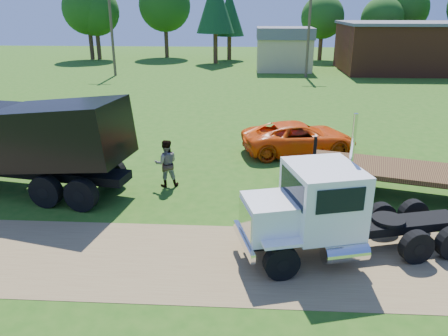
# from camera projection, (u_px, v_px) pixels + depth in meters

# --- Properties ---
(ground) EXTENTS (140.00, 140.00, 0.00)m
(ground) POSITION_uv_depth(u_px,v_px,m) (238.00, 261.00, 12.69)
(ground) COLOR #245312
(ground) RESTS_ON ground
(dirt_track) EXTENTS (120.00, 4.20, 0.01)m
(dirt_track) POSITION_uv_depth(u_px,v_px,m) (238.00, 261.00, 12.69)
(dirt_track) COLOR brown
(dirt_track) RESTS_ON ground
(white_semi_tractor) EXTENTS (6.99, 3.80, 4.13)m
(white_semi_tractor) POSITION_uv_depth(u_px,v_px,m) (324.00, 212.00, 12.55)
(white_semi_tractor) COLOR black
(white_semi_tractor) RESTS_ON ground
(black_dump_truck) EXTENTS (9.00, 4.05, 3.82)m
(black_dump_truck) POSITION_uv_depth(u_px,v_px,m) (27.00, 141.00, 16.76)
(black_dump_truck) COLOR black
(black_dump_truck) RESTS_ON ground
(orange_pickup) EXTENTS (6.10, 3.86, 1.57)m
(orange_pickup) POSITION_uv_depth(u_px,v_px,m) (299.00, 138.00, 21.74)
(orange_pickup) COLOR #ED4F0B
(orange_pickup) RESTS_ON ground
(flatbed_trailer) EXTENTS (8.40, 4.53, 2.06)m
(flatbed_trailer) POSITION_uv_depth(u_px,v_px,m) (418.00, 176.00, 16.59)
(flatbed_trailer) COLOR #341B10
(flatbed_trailer) RESTS_ON ground
(spectator_b) EXTENTS (1.09, 0.94, 1.96)m
(spectator_b) POSITION_uv_depth(u_px,v_px,m) (166.00, 163.00, 17.66)
(spectator_b) COLOR #999999
(spectator_b) RESTS_ON ground
(brick_building) EXTENTS (15.40, 10.40, 5.30)m
(brick_building) POSITION_uv_depth(u_px,v_px,m) (411.00, 47.00, 48.17)
(brick_building) COLOR brown
(brick_building) RESTS_ON ground
(tan_shed) EXTENTS (6.20, 5.40, 4.70)m
(tan_shed) POSITION_uv_depth(u_px,v_px,m) (284.00, 48.00, 49.02)
(tan_shed) COLOR tan
(tan_shed) RESTS_ON ground
(utility_poles) EXTENTS (42.20, 0.28, 9.00)m
(utility_poles) POSITION_uv_depth(u_px,v_px,m) (309.00, 30.00, 43.44)
(utility_poles) COLOR brown
(utility_poles) RESTS_ON ground
(tree_row) EXTENTS (56.07, 12.69, 10.73)m
(tree_row) POSITION_uv_depth(u_px,v_px,m) (264.00, 9.00, 57.11)
(tree_row) COLOR #3E2E19
(tree_row) RESTS_ON ground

